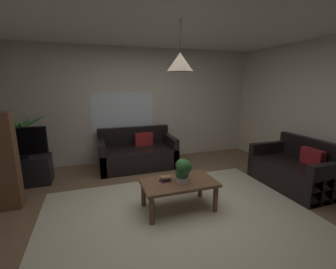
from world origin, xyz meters
TOP-DOWN VIEW (x-y plane):
  - floor at (0.00, 0.00)m, footprint 5.59×4.85m
  - rug at (0.00, -0.20)m, footprint 3.64×2.67m
  - wall_back at (0.00, 2.46)m, footprint 5.71×0.06m
  - wall_right at (2.83, 0.00)m, footprint 0.06×4.85m
  - ceiling at (0.00, 0.00)m, footprint 5.59×4.85m
  - window_pane at (-0.35, 2.42)m, footprint 1.36×0.01m
  - couch_under_window at (-0.15, 1.93)m, footprint 1.59×0.87m
  - couch_right_side at (2.30, 0.08)m, footprint 0.87×1.39m
  - coffee_table at (0.07, 0.03)m, footprint 1.04×0.60m
  - book_on_table_0 at (-0.11, 0.10)m, footprint 0.17×0.12m
  - book_on_table_1 at (-0.10, 0.10)m, footprint 0.13×0.13m
  - book_on_table_2 at (-0.11, 0.10)m, footprint 0.15×0.11m
  - remote_on_table_0 at (0.13, 0.03)m, footprint 0.16×0.12m
  - potted_plant_on_table at (0.11, -0.02)m, footprint 0.24×0.24m
  - tv_stand at (-2.25, 1.68)m, footprint 0.90×0.44m
  - tv at (-2.25, 1.65)m, footprint 0.88×0.16m
  - potted_palm_corner at (-2.31, 2.12)m, footprint 0.84×0.74m
  - pendant_lamp at (0.07, 0.03)m, footprint 0.34×0.34m

SIDE VIEW (x-z plane):
  - floor at x=0.00m, z-range -0.02..0.00m
  - rug at x=0.00m, z-range 0.00..0.01m
  - tv_stand at x=-2.25m, z-range 0.00..0.50m
  - couch_under_window at x=-0.15m, z-range -0.14..0.68m
  - couch_right_side at x=2.30m, z-range -0.14..0.68m
  - coffee_table at x=0.07m, z-range 0.14..0.57m
  - book_on_table_0 at x=-0.11m, z-range 0.43..0.45m
  - remote_on_table_0 at x=0.13m, z-range 0.43..0.45m
  - book_on_table_1 at x=-0.10m, z-range 0.45..0.47m
  - book_on_table_2 at x=-0.11m, z-range 0.47..0.50m
  - potted_palm_corner at x=-2.31m, z-range -0.10..1.17m
  - potted_plant_on_table at x=0.11m, z-range 0.44..0.79m
  - tv at x=-2.25m, z-range 0.51..1.05m
  - window_pane at x=-0.35m, z-range 0.68..1.58m
  - wall_back at x=0.00m, z-range 0.00..2.55m
  - wall_right at x=2.83m, z-range 0.00..2.55m
  - pendant_lamp at x=0.07m, z-range 1.72..2.35m
  - ceiling at x=0.00m, z-range 2.55..2.57m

